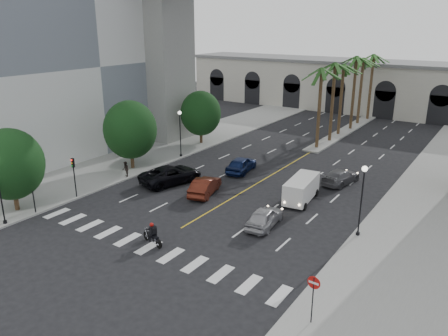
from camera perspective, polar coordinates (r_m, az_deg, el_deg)
ground at (r=31.72m, az=-7.96°, el=-9.13°), size 140.00×140.00×0.00m
sidewalk_left at (r=51.45m, az=-9.45°, el=1.84°), size 8.00×100.00×0.15m
sidewalk_right at (r=38.75m, az=25.28°, el=-5.42°), size 8.00×100.00×0.15m
median at (r=63.39m, az=15.45°, el=4.61°), size 2.00×24.00×0.20m
building_left at (r=56.67m, az=-21.32°, el=12.95°), size 16.50×32.50×20.60m
pier_building at (r=78.73m, az=19.82°, el=9.90°), size 71.00×10.50×8.50m
palm_a at (r=52.58m, az=12.65°, el=12.06°), size 3.20×3.20×10.30m
palm_b at (r=56.24m, az=14.31°, el=12.62°), size 3.20×3.20×10.60m
palm_c at (r=60.14m, az=15.35°, el=12.44°), size 3.20×3.20×10.10m
palm_d at (r=63.76m, az=16.93°, el=13.28°), size 3.20×3.20×10.90m
palm_e at (r=67.68m, az=17.74°, el=13.08°), size 3.20×3.20×10.40m
palm_f at (r=71.42m, az=18.96°, el=13.42°), size 3.20×3.20×10.70m
street_tree_near at (r=38.14m, az=-26.14°, el=0.44°), size 5.20×5.20×6.89m
street_tree_mid at (r=45.60m, az=-12.15°, el=4.91°), size 5.44×5.44×7.21m
street_tree_far at (r=54.46m, az=-3.06°, el=7.15°), size 5.04×5.04×6.68m
lamp_post_left_far at (r=49.04m, az=-5.75°, el=4.99°), size 0.40×0.40×5.35m
lamp_post_right at (r=31.81m, az=17.57°, el=-3.40°), size 0.40×0.40×5.35m
traffic_signal_near at (r=37.43m, az=-23.83°, el=-2.01°), size 0.25×0.18×3.65m
traffic_signal_far at (r=39.53m, az=-19.03°, el=-0.37°), size 0.25×0.18×3.65m
motorcycle_rider at (r=30.73m, az=-9.28°, el=-8.62°), size 2.19×0.79×1.61m
car_a at (r=33.07m, az=5.29°, el=-6.39°), size 2.21×4.48×1.47m
car_b at (r=38.87m, az=-2.51°, el=-2.37°), size 2.88×4.93×1.54m
car_c at (r=41.79m, az=-6.95°, el=-0.86°), size 4.52×6.65×1.69m
car_d at (r=42.88m, az=14.96°, el=-1.09°), size 2.76×5.02×1.38m
car_e at (r=44.66m, az=2.27°, el=0.49°), size 2.62×4.96×1.61m
cargo_van at (r=37.79m, az=10.06°, el=-2.67°), size 2.39×5.00×2.06m
pedestrian_a at (r=42.68m, az=-24.34°, el=-1.86°), size 0.65×0.48×1.62m
pedestrian_b at (r=43.85m, az=-12.74°, el=-0.16°), size 0.95×0.93×1.54m
do_not_enter_sign at (r=22.82m, az=11.59°, el=-15.36°), size 0.69×0.07×2.82m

